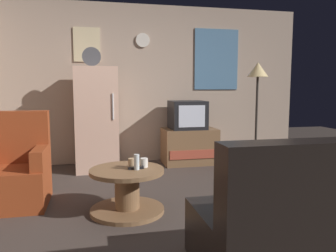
% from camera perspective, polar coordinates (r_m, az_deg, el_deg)
% --- Properties ---
extents(ground_plane, '(12.00, 12.00, 0.00)m').
position_cam_1_polar(ground_plane, '(3.34, 2.98, -14.69)').
color(ground_plane, '#3D332D').
extents(wall_with_art, '(5.20, 0.12, 2.52)m').
position_cam_1_polar(wall_with_art, '(5.51, -3.69, 7.16)').
color(wall_with_art, tan).
rests_on(wall_with_art, ground_plane).
extents(fridge, '(0.60, 0.62, 1.77)m').
position_cam_1_polar(fridge, '(4.98, -12.07, 1.19)').
color(fridge, beige).
rests_on(fridge, ground_plane).
extents(tv_stand, '(0.84, 0.53, 0.56)m').
position_cam_1_polar(tv_stand, '(5.34, 3.68, -3.44)').
color(tv_stand, brown).
rests_on(tv_stand, ground_plane).
extents(crt_tv, '(0.54, 0.51, 0.44)m').
position_cam_1_polar(crt_tv, '(5.27, 3.33, 1.90)').
color(crt_tv, black).
rests_on(crt_tv, tv_stand).
extents(standing_lamp, '(0.32, 0.32, 1.59)m').
position_cam_1_polar(standing_lamp, '(5.34, 15.04, 7.96)').
color(standing_lamp, '#332D28').
rests_on(standing_lamp, ground_plane).
extents(coffee_table, '(0.72, 0.72, 0.43)m').
position_cam_1_polar(coffee_table, '(3.33, -6.98, -10.87)').
color(coffee_table, brown).
rests_on(coffee_table, ground_plane).
extents(wine_glass, '(0.05, 0.05, 0.15)m').
position_cam_1_polar(wine_glass, '(3.21, -5.37, -6.15)').
color(wine_glass, silver).
rests_on(wine_glass, coffee_table).
extents(mug_ceramic_white, '(0.08, 0.08, 0.09)m').
position_cam_1_polar(mug_ceramic_white, '(3.31, -4.12, -6.25)').
color(mug_ceramic_white, silver).
rests_on(mug_ceramic_white, coffee_table).
extents(mug_ceramic_tan, '(0.08, 0.08, 0.09)m').
position_cam_1_polar(mug_ceramic_tan, '(3.31, -6.15, -6.28)').
color(mug_ceramic_tan, tan).
rests_on(mug_ceramic_tan, coffee_table).
extents(remote_control, '(0.15, 0.06, 0.02)m').
position_cam_1_polar(remote_control, '(3.25, -5.51, -7.13)').
color(remote_control, black).
rests_on(remote_control, coffee_table).
extents(armchair, '(0.68, 0.68, 0.96)m').
position_cam_1_polar(armchair, '(3.85, -24.84, -7.17)').
color(armchair, maroon).
rests_on(armchair, ground_plane).
extents(couch, '(1.70, 0.80, 0.92)m').
position_cam_1_polar(couch, '(2.54, 25.50, -14.83)').
color(couch, black).
rests_on(couch, ground_plane).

